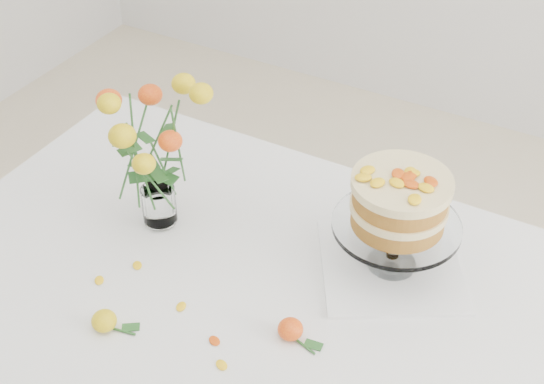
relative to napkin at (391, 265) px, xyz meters
The scene contains 11 objects.
table 0.28m from the napkin, 133.77° to the right, with size 1.43×0.93×0.76m.
napkin is the anchor object (origin of this frame).
cake_stand 0.15m from the napkin, 90.00° to the left, with size 0.25×0.25×0.22m.
rose_vase 0.54m from the napkin, 167.21° to the right, with size 0.30×0.30×0.36m.
loose_rose_near 0.57m from the napkin, 134.65° to the right, with size 0.08×0.05×0.04m.
loose_rose_far 0.27m from the napkin, 109.67° to the right, with size 0.08×0.05×0.04m.
stray_petal_a 0.42m from the napkin, 136.13° to the right, with size 0.03×0.02×0.00m, color yellow.
stray_petal_b 0.39m from the napkin, 121.66° to the right, with size 0.03×0.02×0.00m, color yellow.
stray_petal_c 0.41m from the napkin, 113.93° to the right, with size 0.03×0.02×0.00m, color yellow.
stray_petal_d 0.51m from the napkin, 151.30° to the right, with size 0.03×0.02×0.00m, color yellow.
stray_petal_e 0.58m from the napkin, 147.12° to the right, with size 0.03×0.02×0.00m, color yellow.
Camera 1 is at (0.51, -0.88, 1.82)m, focal length 50.00 mm.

